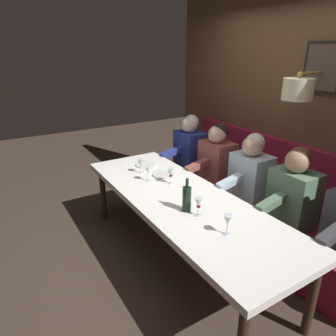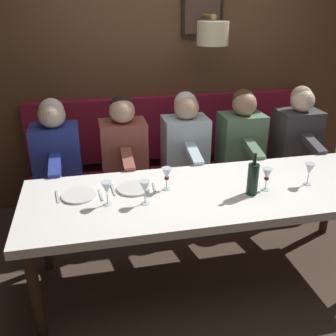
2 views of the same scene
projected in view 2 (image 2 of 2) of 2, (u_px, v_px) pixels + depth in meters
ground_plane at (208, 274)px, 3.00m from camera, size 12.00×12.00×0.00m
dining_table at (212, 198)px, 2.73m from camera, size 0.90×2.64×0.74m
banquette_bench at (181, 196)px, 3.70m from camera, size 0.52×2.84×0.45m
back_wall_panel at (169, 67)px, 3.75m from camera, size 0.59×4.04×2.90m
diner_nearest at (298, 131)px, 3.68m from camera, size 0.60×0.40×0.79m
diner_near at (241, 135)px, 3.57m from camera, size 0.60×0.40×0.79m
diner_middle at (185, 139)px, 3.46m from camera, size 0.60×0.40×0.79m
diner_far at (124, 143)px, 3.35m from camera, size 0.60×0.40×0.79m
diner_farthest at (56, 148)px, 3.24m from camera, size 0.60×0.40×0.79m
place_setting_0 at (79, 195)px, 2.62m from camera, size 0.24×0.32×0.01m
place_setting_1 at (134, 188)px, 2.71m from camera, size 0.24×0.32×0.01m
wine_glass_0 at (107, 189)px, 2.47m from camera, size 0.07×0.07×0.16m
wine_glass_1 at (267, 175)px, 2.66m from camera, size 0.07×0.07×0.16m
wine_glass_2 at (167, 174)px, 2.67m from camera, size 0.07×0.07×0.16m
wine_glass_3 at (145, 188)px, 2.48m from camera, size 0.07×0.07×0.16m
wine_glass_4 at (309, 170)px, 2.74m from camera, size 0.07×0.07×0.16m
wine_bottle at (253, 179)px, 2.61m from camera, size 0.08×0.08×0.30m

